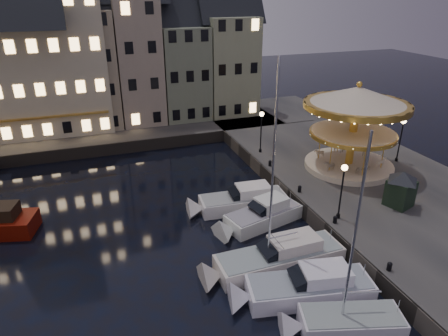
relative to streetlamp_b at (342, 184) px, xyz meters
name	(u,v)px	position (x,y,z in m)	size (l,w,h in m)	color
ground	(251,262)	(-7.20, -1.00, -4.02)	(160.00, 160.00, 0.00)	black
quay_east	(370,183)	(6.80, 5.00, -3.37)	(16.00, 56.00, 1.30)	#474442
quay_north	(97,133)	(-15.20, 27.00, -3.37)	(44.00, 12.00, 1.30)	#474442
quaywall_e	(289,197)	(-1.20, 5.00, -3.37)	(0.15, 44.00, 1.30)	#47423A
quaywall_n	(119,148)	(-13.20, 21.00, -3.37)	(48.00, 0.15, 1.30)	#47423A
streetlamp_b	(342,184)	(0.00, 0.00, 0.00)	(0.44, 0.44, 4.17)	black
streetlamp_c	(261,126)	(0.00, 13.50, 0.00)	(0.44, 0.44, 4.17)	black
streetlamp_d	(401,134)	(11.30, 7.00, 0.00)	(0.44, 0.44, 4.17)	black
bollard_a	(390,266)	(-0.60, -6.00, -2.41)	(0.30, 0.30, 0.57)	black
bollard_b	(335,219)	(-0.60, -0.50, -2.41)	(0.30, 0.30, 0.57)	black
bollard_c	(300,188)	(-0.60, 4.50, -2.41)	(0.30, 0.30, 0.57)	black
bollard_d	(270,163)	(-0.60, 10.00, -2.41)	(0.30, 0.30, 0.57)	black
townhouse_nb	(30,68)	(-21.25, 29.00, 4.26)	(6.16, 8.00, 13.80)	slate
townhouse_nc	(86,61)	(-15.20, 29.00, 4.76)	(6.82, 8.00, 14.80)	gray
townhouse_nd	(136,54)	(-9.45, 29.00, 5.26)	(5.50, 8.00, 15.80)	gray
townhouse_ne	(181,64)	(-4.00, 29.00, 3.76)	(6.16, 8.00, 12.80)	slate
townhouse_nf	(227,57)	(2.05, 29.00, 4.26)	(6.82, 8.00, 13.80)	gray
hotel_corner	(28,55)	(-21.20, 29.00, 5.76)	(17.60, 9.00, 16.80)	beige
motorboat_a	(340,323)	(-5.15, -7.91, -3.48)	(6.30, 3.57, 10.41)	silver
motorboat_b	(302,289)	(-5.71, -5.04, -3.37)	(8.30, 3.84, 2.15)	white
motorboat_c	(274,259)	(-6.04, -2.03, -3.34)	(9.34, 2.55, 12.44)	silver
motorboat_d	(259,217)	(-4.83, 2.96, -3.38)	(7.06, 3.80, 2.15)	white
motorboat_e	(238,202)	(-5.44, 5.74, -3.38)	(8.05, 2.90, 2.15)	silver
carousel	(356,113)	(6.02, 7.23, 2.52)	(9.08, 9.08, 7.95)	beige
ticket_kiosk	(402,183)	(5.35, 0.04, -0.82)	(2.72, 2.72, 3.19)	black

